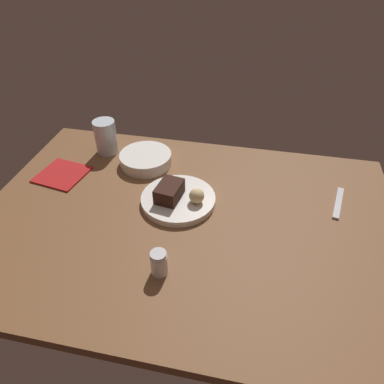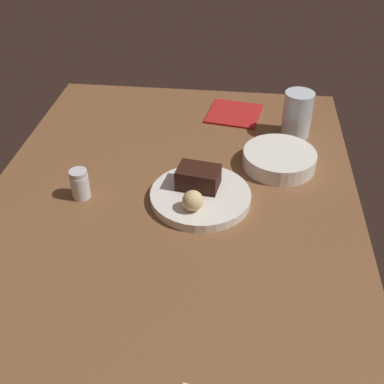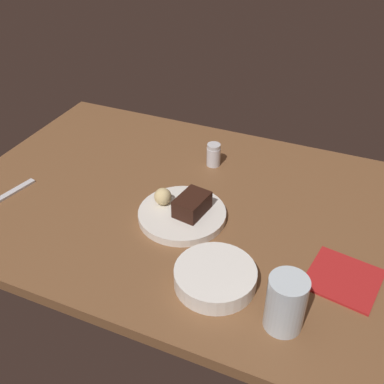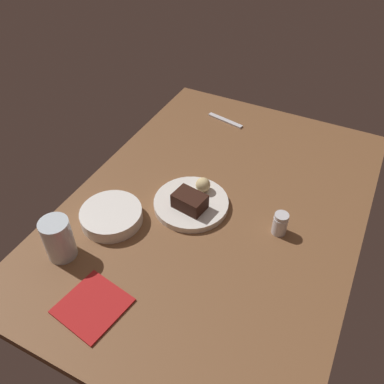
{
  "view_description": "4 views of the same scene",
  "coord_description": "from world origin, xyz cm",
  "px_view_note": "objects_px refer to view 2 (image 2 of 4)",
  "views": [
    {
      "loc": [
        16.95,
        -72.94,
        73.03
      ],
      "look_at": [
        0.33,
        6.85,
        7.42
      ],
      "focal_mm": 33.39,
      "sensor_mm": 36.0,
      "label": 1
    },
    {
      "loc": [
        80.5,
        14.38,
        69.51
      ],
      "look_at": [
        -3.6,
        4.73,
        5.26
      ],
      "focal_mm": 45.13,
      "sensor_mm": 36.0,
      "label": 2
    },
    {
      "loc": [
        -41.68,
        88.53,
        76.58
      ],
      "look_at": [
        -3.82,
        0.14,
        6.78
      ],
      "focal_mm": 42.55,
      "sensor_mm": 36.0,
      "label": 3
    },
    {
      "loc": [
        -80.24,
        -32.08,
        88.25
      ],
      "look_at": [
        -3.68,
        6.4,
        8.63
      ],
      "focal_mm": 37.53,
      "sensor_mm": 36.0,
      "label": 4
    }
  ],
  "objects_px": {
    "dessert_plate": "(201,196)",
    "water_glass": "(297,114)",
    "chocolate_cake_slice": "(198,177)",
    "side_bowl": "(279,159)",
    "bread_roll": "(193,201)",
    "salt_shaker": "(80,184)",
    "folded_napkin": "(234,114)"
  },
  "relations": [
    {
      "from": "dessert_plate",
      "to": "water_glass",
      "type": "xyz_separation_m",
      "value": [
        -0.32,
        0.22,
        0.05
      ]
    },
    {
      "from": "chocolate_cake_slice",
      "to": "side_bowl",
      "type": "xyz_separation_m",
      "value": [
        -0.13,
        0.18,
        -0.02
      ]
    },
    {
      "from": "chocolate_cake_slice",
      "to": "dessert_plate",
      "type": "bearing_deg",
      "value": 17.62
    },
    {
      "from": "chocolate_cake_slice",
      "to": "water_glass",
      "type": "xyz_separation_m",
      "value": [
        -0.29,
        0.23,
        0.02
      ]
    },
    {
      "from": "side_bowl",
      "to": "bread_roll",
      "type": "bearing_deg",
      "value": -41.03
    },
    {
      "from": "chocolate_cake_slice",
      "to": "water_glass",
      "type": "height_order",
      "value": "water_glass"
    },
    {
      "from": "chocolate_cake_slice",
      "to": "salt_shaker",
      "type": "distance_m",
      "value": 0.26
    },
    {
      "from": "dessert_plate",
      "to": "salt_shaker",
      "type": "xyz_separation_m",
      "value": [
        0.02,
        -0.27,
        0.02
      ]
    },
    {
      "from": "water_glass",
      "to": "bread_roll",
      "type": "bearing_deg",
      "value": -32.06
    },
    {
      "from": "bread_roll",
      "to": "water_glass",
      "type": "distance_m",
      "value": 0.44
    },
    {
      "from": "chocolate_cake_slice",
      "to": "side_bowl",
      "type": "distance_m",
      "value": 0.23
    },
    {
      "from": "chocolate_cake_slice",
      "to": "salt_shaker",
      "type": "height_order",
      "value": "salt_shaker"
    },
    {
      "from": "chocolate_cake_slice",
      "to": "side_bowl",
      "type": "height_order",
      "value": "chocolate_cake_slice"
    },
    {
      "from": "chocolate_cake_slice",
      "to": "folded_napkin",
      "type": "distance_m",
      "value": 0.39
    },
    {
      "from": "bread_roll",
      "to": "dessert_plate",
      "type": "bearing_deg",
      "value": 169.6
    },
    {
      "from": "dessert_plate",
      "to": "chocolate_cake_slice",
      "type": "xyz_separation_m",
      "value": [
        -0.02,
        -0.01,
        0.03
      ]
    },
    {
      "from": "dessert_plate",
      "to": "side_bowl",
      "type": "height_order",
      "value": "side_bowl"
    },
    {
      "from": "water_glass",
      "to": "folded_napkin",
      "type": "distance_m",
      "value": 0.2
    },
    {
      "from": "bread_roll",
      "to": "water_glass",
      "type": "height_order",
      "value": "water_glass"
    },
    {
      "from": "bread_roll",
      "to": "water_glass",
      "type": "relative_size",
      "value": 0.37
    },
    {
      "from": "dessert_plate",
      "to": "bread_roll",
      "type": "relative_size",
      "value": 5.0
    },
    {
      "from": "bread_roll",
      "to": "side_bowl",
      "type": "height_order",
      "value": "bread_roll"
    },
    {
      "from": "chocolate_cake_slice",
      "to": "folded_napkin",
      "type": "relative_size",
      "value": 0.62
    },
    {
      "from": "salt_shaker",
      "to": "water_glass",
      "type": "xyz_separation_m",
      "value": [
        -0.33,
        0.49,
        0.03
      ]
    },
    {
      "from": "salt_shaker",
      "to": "folded_napkin",
      "type": "height_order",
      "value": "salt_shaker"
    },
    {
      "from": "chocolate_cake_slice",
      "to": "bread_roll",
      "type": "bearing_deg",
      "value": -2.11
    },
    {
      "from": "bread_roll",
      "to": "chocolate_cake_slice",
      "type": "bearing_deg",
      "value": 177.89
    },
    {
      "from": "bread_roll",
      "to": "salt_shaker",
      "type": "distance_m",
      "value": 0.26
    },
    {
      "from": "water_glass",
      "to": "folded_napkin",
      "type": "relative_size",
      "value": 0.83
    },
    {
      "from": "chocolate_cake_slice",
      "to": "folded_napkin",
      "type": "bearing_deg",
      "value": 170.56
    },
    {
      "from": "chocolate_cake_slice",
      "to": "bread_roll",
      "type": "distance_m",
      "value": 0.08
    },
    {
      "from": "salt_shaker",
      "to": "folded_napkin",
      "type": "relative_size",
      "value": 0.47
    }
  ]
}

